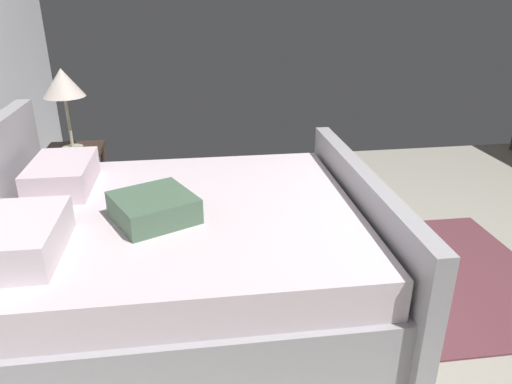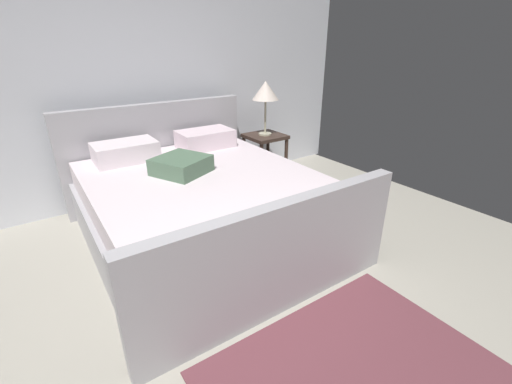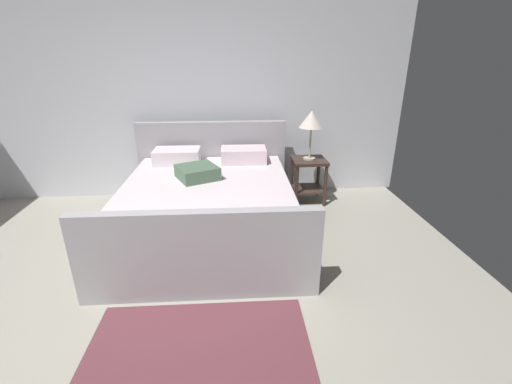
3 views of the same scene
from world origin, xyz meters
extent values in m
cube|color=#A39E90|center=(0.00, 0.00, -0.01)|extent=(6.07, 5.71, 0.02)
cube|color=silver|center=(0.00, 2.92, 1.28)|extent=(6.19, 0.12, 2.56)
cube|color=#A7A4A9|center=(0.42, 1.58, 0.20)|extent=(1.87, 2.08, 0.40)
cube|color=#A7A4A9|center=(0.43, 2.66, 0.54)|extent=(1.96, 0.13, 1.07)
cube|color=#A7A4A9|center=(0.40, 0.50, 0.40)|extent=(1.96, 0.13, 0.79)
cube|color=silver|center=(0.42, 1.58, 0.51)|extent=(1.79, 2.02, 0.22)
cube|color=silver|center=(0.01, 2.33, 0.71)|extent=(0.57, 0.37, 0.18)
cube|color=silver|center=(0.84, 2.32, 0.71)|extent=(0.57, 0.37, 0.18)
cube|color=#4E6B52|center=(0.31, 1.73, 0.69)|extent=(0.53, 0.53, 0.14)
cube|color=#382820|center=(1.72, 2.44, 0.58)|extent=(0.44, 0.44, 0.04)
cube|color=#382820|center=(1.72, 2.44, 0.18)|extent=(0.40, 0.40, 0.02)
cylinder|color=#382820|center=(1.53, 2.25, 0.28)|extent=(0.04, 0.04, 0.56)
cylinder|color=#382820|center=(1.91, 2.25, 0.28)|extent=(0.04, 0.04, 0.56)
cylinder|color=#382820|center=(1.53, 2.63, 0.28)|extent=(0.04, 0.04, 0.56)
cylinder|color=#382820|center=(1.91, 2.63, 0.28)|extent=(0.04, 0.04, 0.56)
cylinder|color=#B7B293|center=(1.72, 2.44, 0.61)|extent=(0.16, 0.16, 0.02)
cylinder|color=#B7B293|center=(1.72, 2.44, 0.82)|extent=(0.02, 0.02, 0.40)
cone|color=beige|center=(1.72, 2.44, 1.13)|extent=(0.31, 0.31, 0.21)
cube|color=brown|center=(0.42, -0.19, 0.01)|extent=(1.56, 1.20, 0.01)
camera|label=1|loc=(-2.11, 1.53, 1.80)|focal=33.51mm
camera|label=2|loc=(-0.76, -0.90, 1.66)|focal=24.06mm
camera|label=3|loc=(0.67, -1.87, 1.89)|focal=24.08mm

